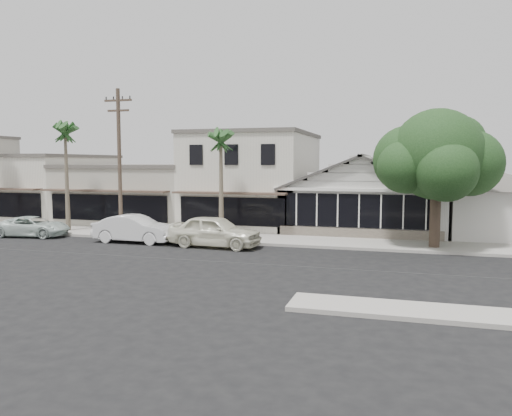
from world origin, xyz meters
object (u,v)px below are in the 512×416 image
(car_0, at_px, (215,231))
(shade_tree, at_px, (436,157))
(car_2, at_px, (33,226))
(utility_pole, at_px, (119,159))
(car_1, at_px, (135,229))

(car_0, distance_m, shade_tree, 12.38)
(car_2, bearing_deg, utility_pole, -87.64)
(utility_pole, bearing_deg, car_2, -170.30)
(car_0, xyz_separation_m, car_1, (-5.00, 0.17, -0.08))
(utility_pole, relative_size, car_1, 1.87)
(utility_pole, xyz_separation_m, car_1, (1.65, -1.24, -4.00))
(car_1, xyz_separation_m, car_2, (-7.31, 0.27, -0.16))
(utility_pole, height_order, shade_tree, utility_pole)
(car_1, bearing_deg, shade_tree, -80.86)
(car_0, relative_size, car_2, 1.12)
(car_1, height_order, shade_tree, shade_tree)
(car_0, height_order, car_1, car_0)
(car_1, relative_size, shade_tree, 0.65)
(car_0, distance_m, car_2, 12.32)
(shade_tree, bearing_deg, car_2, -174.62)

